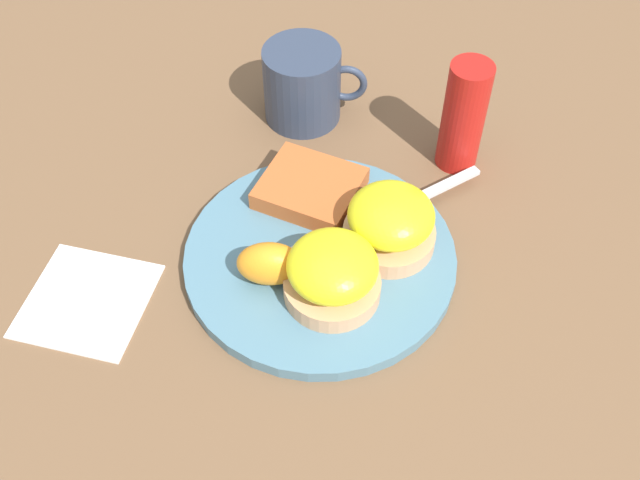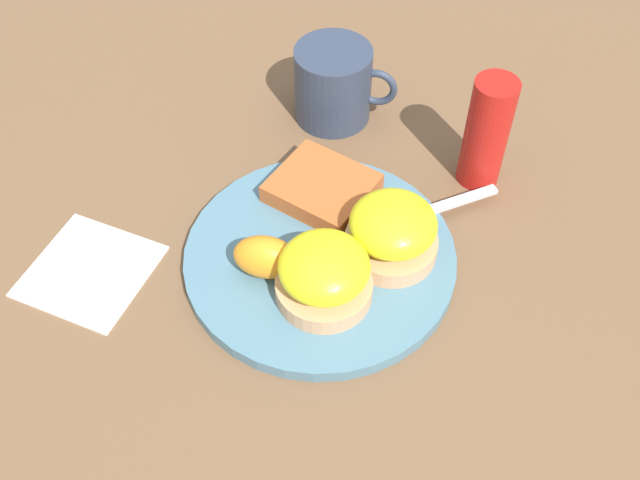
{
  "view_description": "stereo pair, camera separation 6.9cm",
  "coord_description": "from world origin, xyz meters",
  "px_view_note": "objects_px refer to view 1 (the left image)",
  "views": [
    {
      "loc": [
        0.03,
        -0.44,
        0.57
      ],
      "look_at": [
        0.0,
        0.0,
        0.03
      ],
      "focal_mm": 42.0,
      "sensor_mm": 36.0,
      "label": 1
    },
    {
      "loc": [
        0.1,
        -0.43,
        0.57
      ],
      "look_at": [
        0.0,
        0.0,
        0.03
      ],
      "focal_mm": 42.0,
      "sensor_mm": 36.0,
      "label": 2
    }
  ],
  "objects_px": {
    "orange_wedge": "(270,264)",
    "hashbrown_patty": "(310,188)",
    "condiment_bottle": "(464,116)",
    "fork": "(368,223)",
    "cup": "(303,84)",
    "sandwich_benedict_left": "(332,273)",
    "sandwich_benedict_right": "(390,223)"
  },
  "relations": [
    {
      "from": "orange_wedge",
      "to": "hashbrown_patty",
      "type": "bearing_deg",
      "value": 75.83
    },
    {
      "from": "hashbrown_patty",
      "to": "condiment_bottle",
      "type": "height_order",
      "value": "condiment_bottle"
    },
    {
      "from": "fork",
      "to": "cup",
      "type": "height_order",
      "value": "cup"
    },
    {
      "from": "sandwich_benedict_left",
      "to": "orange_wedge",
      "type": "distance_m",
      "value": 0.06
    },
    {
      "from": "sandwich_benedict_right",
      "to": "fork",
      "type": "bearing_deg",
      "value": 133.54
    },
    {
      "from": "orange_wedge",
      "to": "condiment_bottle",
      "type": "xyz_separation_m",
      "value": [
        0.18,
        0.18,
        0.03
      ]
    },
    {
      "from": "orange_wedge",
      "to": "fork",
      "type": "distance_m",
      "value": 0.11
    },
    {
      "from": "cup",
      "to": "condiment_bottle",
      "type": "relative_size",
      "value": 0.92
    },
    {
      "from": "sandwich_benedict_left",
      "to": "hashbrown_patty",
      "type": "xyz_separation_m",
      "value": [
        -0.03,
        0.12,
        -0.02
      ]
    },
    {
      "from": "fork",
      "to": "hashbrown_patty",
      "type": "bearing_deg",
      "value": 149.43
    },
    {
      "from": "sandwich_benedict_left",
      "to": "cup",
      "type": "bearing_deg",
      "value": 100.91
    },
    {
      "from": "cup",
      "to": "condiment_bottle",
      "type": "bearing_deg",
      "value": -19.88
    },
    {
      "from": "sandwich_benedict_right",
      "to": "orange_wedge",
      "type": "bearing_deg",
      "value": -154.68
    },
    {
      "from": "cup",
      "to": "sandwich_benedict_left",
      "type": "bearing_deg",
      "value": -79.09
    },
    {
      "from": "orange_wedge",
      "to": "fork",
      "type": "bearing_deg",
      "value": 39.91
    },
    {
      "from": "sandwich_benedict_right",
      "to": "hashbrown_patty",
      "type": "bearing_deg",
      "value": 144.64
    },
    {
      "from": "orange_wedge",
      "to": "sandwich_benedict_left",
      "type": "bearing_deg",
      "value": -11.88
    },
    {
      "from": "orange_wedge",
      "to": "condiment_bottle",
      "type": "relative_size",
      "value": 0.48
    },
    {
      "from": "fork",
      "to": "sandwich_benedict_left",
      "type": "bearing_deg",
      "value": -109.05
    },
    {
      "from": "sandwich_benedict_left",
      "to": "cup",
      "type": "height_order",
      "value": "cup"
    },
    {
      "from": "hashbrown_patty",
      "to": "cup",
      "type": "relative_size",
      "value": 0.83
    },
    {
      "from": "sandwich_benedict_right",
      "to": "condiment_bottle",
      "type": "distance_m",
      "value": 0.15
    },
    {
      "from": "cup",
      "to": "sandwich_benedict_right",
      "type": "bearing_deg",
      "value": -62.92
    },
    {
      "from": "sandwich_benedict_left",
      "to": "fork",
      "type": "xyz_separation_m",
      "value": [
        0.03,
        0.08,
        -0.03
      ]
    },
    {
      "from": "cup",
      "to": "orange_wedge",
      "type": "bearing_deg",
      "value": -91.84
    },
    {
      "from": "sandwich_benedict_right",
      "to": "hashbrown_patty",
      "type": "distance_m",
      "value": 0.1
    },
    {
      "from": "hashbrown_patty",
      "to": "cup",
      "type": "distance_m",
      "value": 0.14
    },
    {
      "from": "sandwich_benedict_right",
      "to": "condiment_bottle",
      "type": "relative_size",
      "value": 0.71
    },
    {
      "from": "sandwich_benedict_right",
      "to": "hashbrown_patty",
      "type": "height_order",
      "value": "sandwich_benedict_right"
    },
    {
      "from": "sandwich_benedict_right",
      "to": "cup",
      "type": "xyz_separation_m",
      "value": [
        -0.1,
        0.19,
        -0.0
      ]
    },
    {
      "from": "sandwich_benedict_right",
      "to": "condiment_bottle",
      "type": "xyz_separation_m",
      "value": [
        0.07,
        0.13,
        0.02
      ]
    },
    {
      "from": "sandwich_benedict_right",
      "to": "condiment_bottle",
      "type": "bearing_deg",
      "value": 61.98
    }
  ]
}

